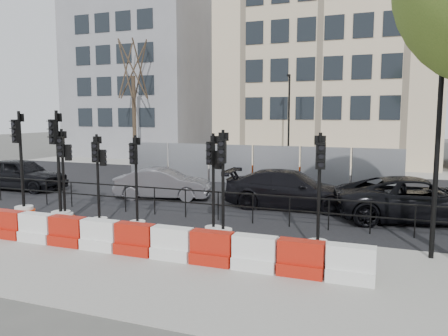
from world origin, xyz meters
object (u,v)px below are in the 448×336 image
at_px(traffic_signal_h, 318,230).
at_px(car_a, 21,174).
at_px(car_c, 291,190).
at_px(lamp_post_near, 439,127).
at_px(traffic_signal_d, 99,207).
at_px(traffic_signal_a, 23,197).

bearing_deg(traffic_signal_h, car_a, 145.91).
bearing_deg(car_c, lamp_post_near, -137.39).
height_order(lamp_post_near, traffic_signal_h, lamp_post_near).
height_order(traffic_signal_h, car_a, traffic_signal_h).
distance_m(traffic_signal_d, car_c, 7.03).
bearing_deg(traffic_signal_a, traffic_signal_h, 10.05).
height_order(traffic_signal_h, car_c, traffic_signal_h).
distance_m(traffic_signal_a, traffic_signal_d, 3.24).
distance_m(lamp_post_near, car_a, 17.80).
bearing_deg(car_a, car_c, -90.68).
relative_size(car_a, car_c, 0.89).
bearing_deg(car_a, lamp_post_near, -106.11).
bearing_deg(traffic_signal_h, lamp_post_near, -1.33).
bearing_deg(car_c, traffic_signal_a, 119.07).
relative_size(traffic_signal_a, car_a, 0.81).
xyz_separation_m(lamp_post_near, traffic_signal_a, (-12.56, -0.36, -2.47)).
xyz_separation_m(traffic_signal_a, traffic_signal_d, (3.23, -0.20, -0.05)).
bearing_deg(traffic_signal_h, traffic_signal_d, 162.86).
distance_m(lamp_post_near, traffic_signal_a, 12.81).
relative_size(lamp_post_near, car_a, 1.33).
xyz_separation_m(traffic_signal_a, car_c, (8.09, 4.89, -0.03)).
relative_size(traffic_signal_h, car_c, 0.61).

